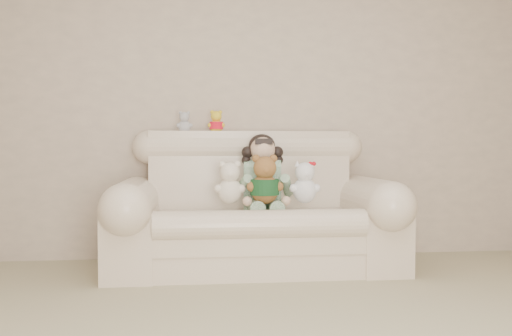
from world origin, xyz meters
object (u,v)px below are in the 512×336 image
object	(u,v)px
sofa	(254,200)
seated_child	(263,172)
white_cat	(305,178)
brown_teddy	(265,175)
cream_teddy	(230,178)

from	to	relation	value
sofa	seated_child	distance (m)	0.23
seated_child	white_cat	world-z (taller)	seated_child
brown_teddy	white_cat	xyz separation A→B (m)	(0.29, 0.03, -0.03)
sofa	cream_teddy	size ratio (longest dim) A/B	5.93
seated_child	cream_teddy	size ratio (longest dim) A/B	1.66
sofa	seated_child	bearing A→B (deg)	48.83
seated_child	brown_teddy	distance (m)	0.22
brown_teddy	white_cat	world-z (taller)	brown_teddy
cream_teddy	white_cat	bearing A→B (deg)	-3.87
sofa	brown_teddy	bearing A→B (deg)	-68.11
seated_child	brown_teddy	size ratio (longest dim) A/B	1.44
sofa	brown_teddy	distance (m)	0.24
white_cat	cream_teddy	distance (m)	0.54
white_cat	cream_teddy	xyz separation A→B (m)	(-0.54, 0.02, -0.00)
sofa	cream_teddy	distance (m)	0.26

